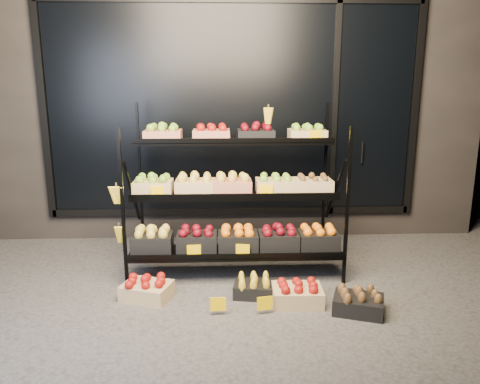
{
  "coord_description": "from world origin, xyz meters",
  "views": [
    {
      "loc": [
        -0.14,
        -3.92,
        1.9
      ],
      "look_at": [
        0.05,
        0.55,
        0.82
      ],
      "focal_mm": 35.0,
      "sensor_mm": 36.0,
      "label": 1
    }
  ],
  "objects_px": {
    "floor_crate_midleft": "(254,287)",
    "floor_crate_midright": "(297,293)",
    "floor_crate_left": "(147,288)",
    "display_rack": "(234,194)"
  },
  "relations": [
    {
      "from": "floor_crate_left",
      "to": "floor_crate_midleft",
      "type": "relative_size",
      "value": 1.25
    },
    {
      "from": "floor_crate_midleft",
      "to": "floor_crate_midright",
      "type": "height_order",
      "value": "floor_crate_midright"
    },
    {
      "from": "floor_crate_midleft",
      "to": "floor_crate_midright",
      "type": "xyz_separation_m",
      "value": [
        0.36,
        -0.16,
        0.01
      ]
    },
    {
      "from": "floor_crate_left",
      "to": "floor_crate_midright",
      "type": "height_order",
      "value": "floor_crate_midright"
    },
    {
      "from": "display_rack",
      "to": "floor_crate_midright",
      "type": "distance_m",
      "value": 1.19
    },
    {
      "from": "floor_crate_midright",
      "to": "floor_crate_midleft",
      "type": "bearing_deg",
      "value": 157.45
    },
    {
      "from": "floor_crate_left",
      "to": "floor_crate_midleft",
      "type": "distance_m",
      "value": 0.96
    },
    {
      "from": "floor_crate_midleft",
      "to": "floor_crate_midright",
      "type": "bearing_deg",
      "value": -15.22
    },
    {
      "from": "display_rack",
      "to": "floor_crate_left",
      "type": "distance_m",
      "value": 1.25
    },
    {
      "from": "floor_crate_midright",
      "to": "display_rack",
      "type": "bearing_deg",
      "value": 124.46
    }
  ]
}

